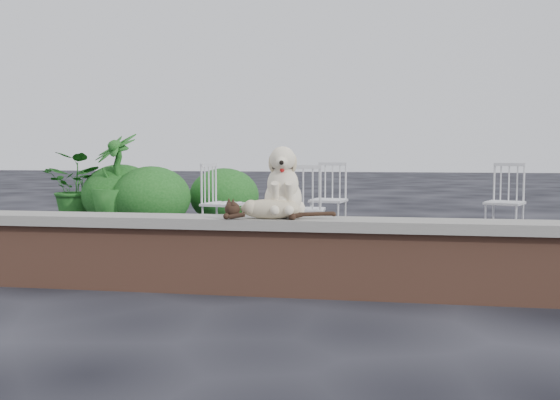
% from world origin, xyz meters
% --- Properties ---
extents(ground, '(60.00, 60.00, 0.00)m').
position_xyz_m(ground, '(0.00, 0.00, 0.00)').
color(ground, black).
rests_on(ground, ground).
extents(brick_wall, '(6.00, 0.30, 0.50)m').
position_xyz_m(brick_wall, '(0.00, 0.00, 0.25)').
color(brick_wall, brown).
rests_on(brick_wall, ground).
extents(capstone, '(6.20, 0.40, 0.08)m').
position_xyz_m(capstone, '(0.00, 0.00, 0.54)').
color(capstone, slate).
rests_on(capstone, brick_wall).
extents(dog, '(0.41, 0.51, 0.55)m').
position_xyz_m(dog, '(0.23, 0.06, 0.85)').
color(dog, beige).
rests_on(dog, capstone).
extents(cat, '(1.00, 0.35, 0.17)m').
position_xyz_m(cat, '(0.15, -0.09, 0.66)').
color(cat, '#C1AD8A').
rests_on(cat, capstone).
extents(chair_b, '(0.65, 0.65, 0.94)m').
position_xyz_m(chair_b, '(0.25, 3.47, 0.47)').
color(chair_b, white).
rests_on(chair_b, ground).
extents(chair_e, '(0.67, 0.67, 0.94)m').
position_xyz_m(chair_e, '(-0.95, 2.67, 0.47)').
color(chair_e, white).
rests_on(chair_e, ground).
extents(chair_d, '(0.74, 0.74, 0.94)m').
position_xyz_m(chair_d, '(2.43, 3.45, 0.47)').
color(chair_d, white).
rests_on(chair_d, ground).
extents(chair_c, '(0.58, 0.58, 0.94)m').
position_xyz_m(chair_c, '(0.13, 2.08, 0.47)').
color(chair_c, white).
rests_on(chair_c, ground).
extents(potted_plant_a, '(1.13, 1.03, 1.08)m').
position_xyz_m(potted_plant_a, '(-3.71, 4.41, 0.54)').
color(potted_plant_a, '#154B16').
rests_on(potted_plant_a, ground).
extents(potted_plant_b, '(1.07, 1.07, 1.35)m').
position_xyz_m(potted_plant_b, '(-2.93, 4.07, 0.67)').
color(potted_plant_b, '#154B16').
rests_on(potted_plant_b, ground).
extents(shrubbery, '(2.62, 1.85, 0.94)m').
position_xyz_m(shrubbery, '(-2.39, 4.49, 0.41)').
color(shrubbery, '#154B16').
rests_on(shrubbery, ground).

